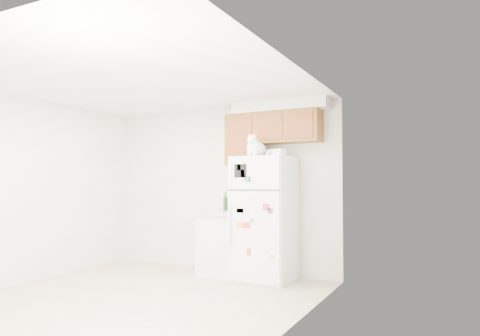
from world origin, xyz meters
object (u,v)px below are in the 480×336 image
Objects in this scene: base_counter at (223,243)px; bottle_amber at (232,202)px; cat at (256,148)px; storage_box_back at (271,153)px; storage_box_front at (279,152)px; bottle_green at (225,201)px; refrigerator at (264,218)px.

base_counter is 3.48× the size of bottle_amber.
cat reaches higher than base_counter.
storage_box_back is 0.27m from storage_box_front.
cat is 1.52× the size of bottle_green.
storage_box_back is (0.77, -0.03, 1.29)m from base_counter.
cat is at bearing -108.07° from refrigerator.
refrigerator is 5.94× the size of bottle_green.
refrigerator is 0.67m from bottle_amber.
refrigerator is 0.95m from storage_box_front.
cat is (0.64, -0.24, 1.35)m from base_counter.
storage_box_back is at bearing -2.08° from base_counter.
cat reaches higher than bottle_green.
cat is 0.34m from storage_box_front.
cat is 1.65× the size of bottle_amber.
base_counter is at bearing -123.51° from bottle_amber.
storage_box_back reaches higher than bottle_amber.
base_counter is at bearing -69.99° from bottle_green.
bottle_amber is (0.08, 0.12, 0.59)m from base_counter.
refrigerator is 6.43× the size of bottle_amber.
storage_box_front reaches higher than refrigerator.
storage_box_back is at bearing 158.98° from storage_box_front.
refrigerator is 0.83m from bottle_green.
bottle_amber is at bearing 147.07° from cat.
cat is 2.91× the size of storage_box_front.
bottle_green reaches higher than base_counter.
bottle_amber is at bearing 178.93° from storage_box_back.
refrigerator is at bearing -17.56° from bottle_amber.
storage_box_front reaches higher than base_counter.
bottle_amber is (-0.61, 0.19, 0.20)m from refrigerator.
bottle_green is at bearing 156.59° from bottle_amber.
storage_box_front is 1.18m from bottle_amber.
cat reaches higher than bottle_amber.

